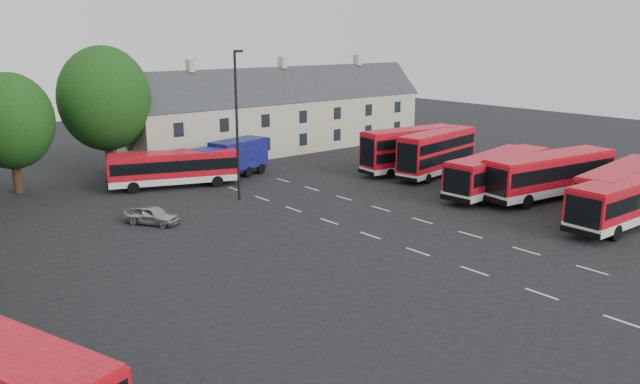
{
  "coord_description": "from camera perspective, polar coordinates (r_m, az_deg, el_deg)",
  "views": [
    {
      "loc": [
        -26.56,
        -24.82,
        12.33
      ],
      "look_at": [
        -0.8,
        6.0,
        2.2
      ],
      "focal_mm": 35.0,
      "sensor_mm": 36.0,
      "label": 1
    }
  ],
  "objects": [
    {
      "name": "ground",
      "position": [
        38.38,
        6.7,
        -4.68
      ],
      "size": [
        140.0,
        140.0,
        0.0
      ],
      "primitive_type": "plane",
      "color": "black",
      "rests_on": "ground"
    },
    {
      "name": "lane_markings",
      "position": [
        41.42,
        7.08,
        -3.27
      ],
      "size": [
        5.15,
        33.8,
        0.01
      ],
      "color": "beige",
      "rests_on": "ground"
    },
    {
      "name": "terrace_houses",
      "position": [
        68.72,
        -3.39,
        7.05
      ],
      "size": [
        35.7,
        7.13,
        10.06
      ],
      "color": "beige",
      "rests_on": "ground"
    },
    {
      "name": "bus_row_a",
      "position": [
        45.87,
        26.38,
        -0.42
      ],
      "size": [
        11.55,
        2.96,
        3.25
      ],
      "rotation": [
        0.0,
        0.0,
        -0.03
      ],
      "color": "silver",
      "rests_on": "ground"
    },
    {
      "name": "bus_row_b",
      "position": [
        49.49,
        25.92,
        0.62
      ],
      "size": [
        11.79,
        3.9,
        3.27
      ],
      "rotation": [
        0.0,
        0.0,
        0.11
      ],
      "color": "silver",
      "rests_on": "ground"
    },
    {
      "name": "bus_row_c",
      "position": [
        51.24,
        20.26,
        1.74
      ],
      "size": [
        12.54,
        4.45,
        3.47
      ],
      "rotation": [
        0.0,
        0.0,
        -0.14
      ],
      "color": "silver",
      "rests_on": "ground"
    },
    {
      "name": "bus_row_d",
      "position": [
        51.14,
        16.06,
        1.9
      ],
      "size": [
        11.67,
        3.31,
        3.26
      ],
      "rotation": [
        0.0,
        0.0,
        0.06
      ],
      "color": "silver",
      "rests_on": "ground"
    },
    {
      "name": "bus_row_e",
      "position": [
        53.81,
        15.7,
        2.25
      ],
      "size": [
        10.35,
        4.0,
        2.86
      ],
      "rotation": [
        0.0,
        0.0,
        0.17
      ],
      "color": "silver",
      "rests_on": "ground"
    },
    {
      "name": "bus_dd_south",
      "position": [
        56.76,
        10.65,
        3.73
      ],
      "size": [
        10.06,
        3.8,
        4.03
      ],
      "rotation": [
        0.0,
        0.0,
        0.16
      ],
      "color": "silver",
      "rests_on": "ground"
    },
    {
      "name": "bus_dd_north",
      "position": [
        57.85,
        8.25,
        4.04
      ],
      "size": [
        10.14,
        3.48,
        4.08
      ],
      "rotation": [
        0.0,
        0.0,
        -0.12
      ],
      "color": "silver",
      "rests_on": "ground"
    },
    {
      "name": "bus_north",
      "position": [
        53.03,
        -13.21,
        2.31
      ],
      "size": [
        10.7,
        6.01,
        2.98
      ],
      "rotation": [
        0.0,
        0.0,
        -0.37
      ],
      "color": "silver",
      "rests_on": "ground"
    },
    {
      "name": "box_truck",
      "position": [
        55.72,
        -8.12,
        3.16
      ],
      "size": [
        7.84,
        4.13,
        3.28
      ],
      "rotation": [
        0.0,
        0.0,
        0.25
      ],
      "color": "black",
      "rests_on": "ground"
    },
    {
      "name": "silver_car",
      "position": [
        43.29,
        -15.12,
        -2.02
      ],
      "size": [
        3.3,
        3.98,
        1.28
      ],
      "primitive_type": "imported",
      "rotation": [
        0.0,
        0.0,
        0.57
      ],
      "color": "#B4B6BC",
      "rests_on": "ground"
    },
    {
      "name": "lamppost",
      "position": [
        47.28,
        -7.59,
        6.37
      ],
      "size": [
        0.78,
        0.33,
        11.29
      ],
      "rotation": [
        0.0,
        0.0,
        0.07
      ],
      "color": "black",
      "rests_on": "ground"
    }
  ]
}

